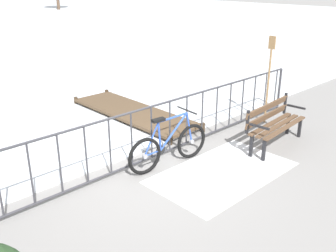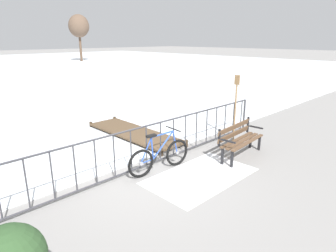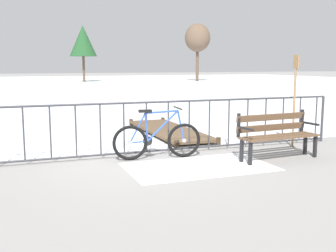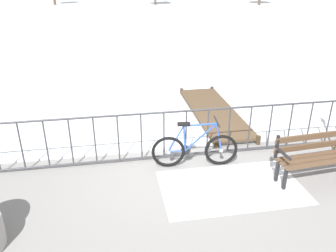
% 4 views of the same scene
% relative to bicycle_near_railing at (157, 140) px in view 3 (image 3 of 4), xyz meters
% --- Properties ---
extents(ground_plane, '(160.00, 160.00, 0.00)m').
position_rel_bicycle_near_railing_xyz_m(ground_plane, '(-0.33, 0.35, -0.37)').
color(ground_plane, gray).
extents(frozen_pond, '(80.00, 56.00, 0.03)m').
position_rel_bicycle_near_railing_xyz_m(frozen_pond, '(-0.33, 28.75, -0.35)').
color(frozen_pond, silver).
rests_on(frozen_pond, ground).
extents(snow_patch, '(2.55, 1.48, 0.01)m').
position_rel_bicycle_near_railing_xyz_m(snow_patch, '(0.48, -0.85, -0.36)').
color(snow_patch, white).
rests_on(snow_patch, ground).
extents(railing_fence, '(9.06, 0.06, 1.07)m').
position_rel_bicycle_near_railing_xyz_m(railing_fence, '(-0.33, 0.35, 0.19)').
color(railing_fence, '#38383D').
rests_on(railing_fence, ground).
extents(bicycle_near_railing, '(1.71, 0.52, 0.97)m').
position_rel_bicycle_near_railing_xyz_m(bicycle_near_railing, '(0.00, 0.00, 0.00)').
color(bicycle_near_railing, black).
rests_on(bicycle_near_railing, ground).
extents(park_bench, '(1.63, 0.60, 0.89)m').
position_rel_bicycle_near_railing_xyz_m(park_bench, '(2.12, -0.78, 0.14)').
color(park_bench, brown).
rests_on(park_bench, ground).
extents(oar_upright, '(0.04, 0.16, 1.98)m').
position_rel_bicycle_near_railing_xyz_m(oar_upright, '(3.14, 0.05, 0.77)').
color(oar_upright, '#937047').
rests_on(oar_upright, ground).
extents(wooden_dock, '(1.10, 3.71, 0.20)m').
position_rel_bicycle_near_railing_xyz_m(wooden_dock, '(1.15, 2.45, -0.25)').
color(wooden_dock, brown).
rests_on(wooden_dock, ground).
extents(tree_west_mid, '(2.67, 2.67, 6.02)m').
position_rel_bicycle_near_railing_xyz_m(tree_west_mid, '(15.71, 32.67, 4.14)').
color(tree_west_mid, brown).
rests_on(tree_west_mid, ground).
extents(tree_centre, '(2.73, 2.73, 5.67)m').
position_rel_bicycle_near_railing_xyz_m(tree_centre, '(4.17, 35.13, 3.76)').
color(tree_centre, brown).
rests_on(tree_centre, ground).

